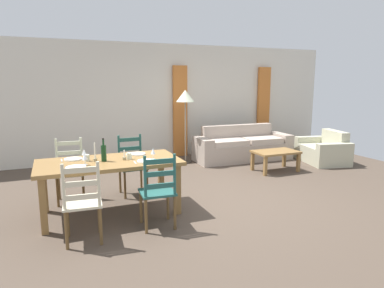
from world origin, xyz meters
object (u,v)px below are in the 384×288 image
dining_table (109,167)px  coffee_cup_secondary (87,158)px  wine_glass_near_left (85,157)px  armchair_upholstered (325,151)px  couch (241,147)px  dining_chair_near_right (158,191)px  wine_glass_near_right (153,152)px  dining_chair_far_left (70,171)px  coffee_table (276,154)px  dining_chair_near_left (82,202)px  wine_glass_far_left (84,152)px  dining_chair_far_right (132,165)px  wine_bottle (104,153)px  standing_lamp (185,100)px  coffee_cup_primary (129,156)px

dining_table → coffee_cup_secondary: bearing=162.3°
wine_glass_near_left → dining_table: bearing=23.1°
armchair_upholstered → coffee_cup_secondary: bearing=-167.5°
coffee_cup_secondary → couch: coffee_cup_secondary is taller
dining_chair_near_right → wine_glass_near_right: dining_chair_near_right is taller
dining_chair_far_left → armchair_upholstered: bearing=5.5°
dining_chair_far_left → coffee_table: dining_chair_far_left is taller
wine_glass_near_right → armchair_upholstered: size_ratio=0.12×
dining_table → wine_glass_near_left: (-0.33, -0.14, 0.20)m
wine_glass_near_right → dining_chair_near_right: bearing=-100.6°
dining_chair_far_left → coffee_cup_secondary: 0.75m
coffee_table → armchair_upholstered: armchair_upholstered is taller
wine_glass_near_right → dining_chair_far_left: bearing=139.9°
dining_chair_near_left → wine_glass_near_left: dining_chair_near_left is taller
wine_glass_far_left → wine_glass_near_right: bearing=-19.1°
wine_glass_near_right → coffee_cup_secondary: bearing=164.1°
dining_chair_far_right → couch: dining_chair_far_right is taller
dining_chair_far_left → wine_glass_near_left: size_ratio=5.96×
wine_glass_near_right → coffee_table: size_ratio=0.18×
wine_bottle → wine_glass_near_right: bearing=-12.8°
dining_chair_far_left → standing_lamp: 3.20m
dining_chair_far_left → coffee_table: size_ratio=1.07×
dining_chair_far_left → couch: (3.90, 1.51, -0.19)m
couch → dining_chair_far_left: bearing=-158.9°
armchair_upholstered → standing_lamp: bearing=158.6°
couch → coffee_cup_primary: bearing=-144.3°
coffee_cup_primary → dining_table: bearing=176.8°
dining_chair_far_right → armchair_upholstered: dining_chair_far_right is taller
dining_chair_near_right → dining_chair_far_right: size_ratio=1.00×
wine_bottle → armchair_upholstered: size_ratio=0.24×
dining_chair_near_left → dining_chair_near_right: 0.90m
dining_chair_far_right → wine_glass_far_left: dining_chair_far_right is taller
wine_bottle → coffee_cup_secondary: size_ratio=3.51×
wine_glass_near_right → wine_glass_far_left: same height
dining_chair_near_left → wine_glass_near_left: (0.10, 0.65, 0.38)m
wine_bottle → armchair_upholstered: (5.10, 1.28, -0.62)m
dining_chair_far_right → coffee_cup_primary: bearing=-104.7°
armchair_upholstered → wine_bottle: bearing=-166.0°
dining_chair_far_right → coffee_cup_primary: 0.84m
wine_glass_far_left → coffee_table: bearing=13.0°
wine_glass_near_left → coffee_table: size_ratio=0.18×
wine_glass_near_right → standing_lamp: 3.03m
standing_lamp → wine_glass_near_left: bearing=-132.9°
wine_glass_near_right → wine_glass_far_left: bearing=160.9°
couch → coffee_table: size_ratio=2.56×
dining_chair_near_left → coffee_cup_secondary: bearing=80.3°
dining_table → armchair_upholstered: dining_table is taller
coffee_table → standing_lamp: (-1.44, 1.40, 1.06)m
dining_table → wine_glass_near_left: 0.41m
dining_table → dining_chair_far_left: size_ratio=1.98×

